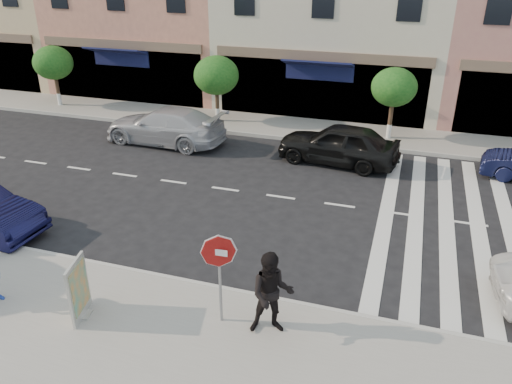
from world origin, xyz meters
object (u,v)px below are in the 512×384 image
(car_far_left, at_px, (165,126))
(car_far_mid, at_px, (338,144))
(walker, at_px, (272,294))
(poster_board, at_px, (79,291))
(stop_sign, at_px, (219,259))

(car_far_left, distance_m, car_far_mid, 7.44)
(walker, height_order, car_far_left, walker)
(car_far_mid, bearing_deg, car_far_left, -82.90)
(poster_board, distance_m, car_far_mid, 11.66)
(poster_board, distance_m, car_far_left, 11.59)
(stop_sign, bearing_deg, car_far_mid, 82.18)
(stop_sign, height_order, walker, stop_sign)
(car_far_left, bearing_deg, car_far_mid, 93.37)
(car_far_mid, bearing_deg, stop_sign, 2.33)
(stop_sign, xyz_separation_m, car_far_left, (-6.59, 10.22, -0.99))
(poster_board, height_order, car_far_left, poster_board)
(walker, relative_size, poster_board, 1.35)
(poster_board, bearing_deg, stop_sign, 1.72)
(poster_board, xyz_separation_m, car_far_left, (-3.60, 11.01, -0.07))
(walker, distance_m, car_far_mid, 10.18)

